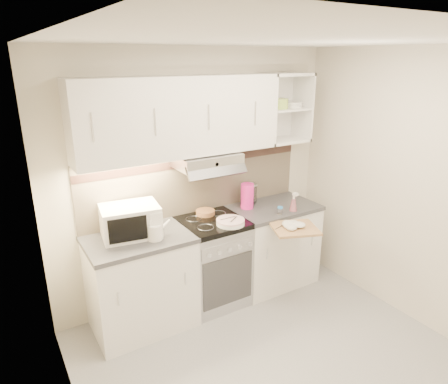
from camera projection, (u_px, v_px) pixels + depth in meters
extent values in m
plane|color=#98989B|center=(280.00, 366.00, 3.27)|extent=(3.00, 3.00, 0.00)
cube|color=beige|center=(197.00, 178.00, 4.00)|extent=(3.00, 0.04, 2.50)
cube|color=beige|center=(70.00, 285.00, 2.12)|extent=(0.04, 2.80, 2.50)
cube|color=beige|center=(416.00, 191.00, 3.61)|extent=(0.04, 2.80, 2.50)
cube|color=white|center=(298.00, 40.00, 2.46)|extent=(3.00, 2.80, 0.04)
cube|color=#C6B299|center=(197.00, 181.00, 4.00)|extent=(2.40, 0.02, 0.64)
cube|color=#33201C|center=(197.00, 162.00, 3.93)|extent=(2.40, 0.01, 0.08)
cube|color=white|center=(179.00, 117.00, 3.53)|extent=(1.90, 0.34, 0.70)
cube|color=white|center=(285.00, 108.00, 4.12)|extent=(0.50, 0.34, 0.70)
cylinder|color=#9CC04A|center=(279.00, 104.00, 4.06)|extent=(0.19, 0.19, 0.10)
cylinder|color=white|center=(294.00, 105.00, 4.17)|extent=(0.18, 0.18, 0.06)
cube|color=#B7B7BC|center=(206.00, 160.00, 3.76)|extent=(0.60, 0.40, 0.12)
cube|color=white|center=(142.00, 284.00, 3.65)|extent=(0.90, 0.60, 0.86)
cube|color=#47474C|center=(138.00, 240.00, 3.50)|extent=(0.92, 0.62, 0.04)
cube|color=white|center=(272.00, 246.00, 4.39)|extent=(0.90, 0.60, 0.86)
cube|color=#47474C|center=(273.00, 208.00, 4.24)|extent=(0.92, 0.62, 0.04)
cube|color=#B7B7BC|center=(213.00, 264.00, 4.02)|extent=(0.60, 0.58, 0.85)
cube|color=black|center=(212.00, 223.00, 3.87)|extent=(0.60, 0.60, 0.05)
cube|color=silver|center=(130.00, 221.00, 3.49)|extent=(0.54, 0.43, 0.28)
cube|color=black|center=(137.00, 228.00, 3.35)|extent=(0.32, 0.06, 0.21)
cylinder|color=white|center=(155.00, 232.00, 3.43)|extent=(0.13, 0.13, 0.14)
cone|color=white|center=(163.00, 226.00, 3.50)|extent=(0.18, 0.09, 0.11)
torus|color=white|center=(154.00, 223.00, 3.41)|extent=(0.11, 0.05, 0.11)
cylinder|color=white|center=(230.00, 224.00, 3.77)|extent=(0.27, 0.27, 0.02)
cylinder|color=white|center=(230.00, 222.00, 3.76)|extent=(0.27, 0.27, 0.02)
cylinder|color=white|center=(230.00, 220.00, 3.75)|extent=(0.27, 0.27, 0.02)
cube|color=silver|center=(231.00, 219.00, 3.75)|extent=(0.17, 0.05, 0.01)
cylinder|color=#AB7E3E|center=(205.00, 212.00, 3.99)|extent=(0.19, 0.19, 0.05)
cylinder|color=#F32398|center=(247.00, 196.00, 4.14)|extent=(0.13, 0.13, 0.26)
cube|color=#F32398|center=(252.00, 192.00, 4.16)|extent=(0.02, 0.03, 0.11)
cylinder|color=white|center=(252.00, 194.00, 4.30)|extent=(0.11, 0.11, 0.20)
cylinder|color=#B7B7BC|center=(252.00, 184.00, 4.26)|extent=(0.12, 0.12, 0.02)
cylinder|color=white|center=(280.00, 211.00, 4.00)|extent=(0.05, 0.05, 0.06)
cylinder|color=#297ACD|center=(280.00, 208.00, 3.99)|extent=(0.05, 0.05, 0.02)
cone|color=pink|center=(293.00, 205.00, 4.08)|extent=(0.08, 0.08, 0.13)
cube|color=#A28E52|center=(295.00, 228.00, 3.75)|extent=(0.52, 0.49, 0.02)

